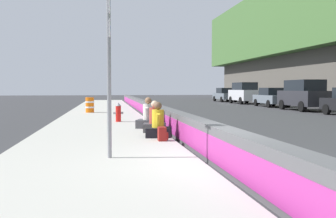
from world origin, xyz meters
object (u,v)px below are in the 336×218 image
seated_person_rear (148,118)px  seated_person_foreground (158,126)px  parked_car_fourth (304,95)px  construction_barrel (90,105)px  parked_car_far (244,93)px  parked_car_farther (225,95)px  route_sign_post (109,63)px  fire_hydrant (118,112)px  seated_person_middle (155,122)px  backpack (162,134)px  parked_car_midline (272,97)px

seated_person_rear → seated_person_foreground: bearing=-179.9°
seated_person_rear → parked_car_fourth: 16.89m
construction_barrel → parked_car_far: size_ratio=0.20×
parked_car_fourth → parked_car_farther: parked_car_fourth is taller
seated_person_foreground → parked_car_farther: 34.16m
route_sign_post → parked_car_far: bearing=-26.9°
route_sign_post → seated_person_foreground: route_sign_post is taller
fire_hydrant → seated_person_middle: bearing=-164.5°
route_sign_post → parked_car_far: route_sign_post is taller
backpack → parked_car_far: bearing=-26.3°
construction_barrel → parked_car_far: bearing=-49.2°
seated_person_foreground → parked_car_fourth: size_ratio=0.23×
fire_hydrant → backpack: (-6.19, -1.06, -0.25)m
construction_barrel → parked_car_far: 20.65m
seated_person_middle → backpack: seated_person_middle is taller
backpack → parked_car_fourth: parked_car_fourth is taller
parked_car_far → parked_car_midline: bearing=-179.6°
parked_car_fourth → parked_car_far: (11.94, -0.12, 0.00)m
seated_person_foreground → construction_barrel: 12.22m
seated_person_foreground → seated_person_middle: size_ratio=1.01×
backpack → parked_car_midline: 23.78m
route_sign_post → parked_car_farther: bearing=-22.6°
route_sign_post → construction_barrel: 15.22m
route_sign_post → backpack: size_ratio=9.00×
backpack → parked_car_far: 29.32m
seated_person_middle → parked_car_far: 27.39m
fire_hydrant → parked_car_fourth: size_ratio=0.18×
route_sign_post → seated_person_middle: route_sign_post is taller
seated_person_rear → parked_car_midline: parked_car_midline is taller
route_sign_post → seated_person_foreground: size_ratio=3.27×
parked_car_far → seated_person_foreground: bearing=152.9°
seated_person_middle → seated_person_rear: size_ratio=0.93×
seated_person_foreground → parked_car_fourth: 18.67m
seated_person_rear → parked_car_far: 26.29m
parked_car_midline → seated_person_middle: bearing=143.8°
seated_person_foreground → construction_barrel: seated_person_foreground is taller
seated_person_middle → seated_person_rear: seated_person_rear is taller
seated_person_rear → parked_car_farther: 31.78m
construction_barrel → parked_car_fourth: bearing=-84.3°
fire_hydrant → backpack: fire_hydrant is taller
construction_barrel → parked_car_far: parked_car_far is taller
parked_car_fourth → parked_car_midline: 5.57m
seated_person_middle → parked_car_fourth: parked_car_fourth is taller
seated_person_middle → parked_car_far: parked_car_far is taller
seated_person_rear → seated_person_middle: bearing=-176.7°
construction_barrel → parked_car_fourth: parked_car_fourth is taller
backpack → parked_car_fourth: (14.32, -12.88, 0.85)m
fire_hydrant → backpack: bearing=-170.3°
construction_barrel → parked_car_far: (13.49, -15.62, 0.56)m
seated_person_middle → parked_car_far: size_ratio=0.23×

